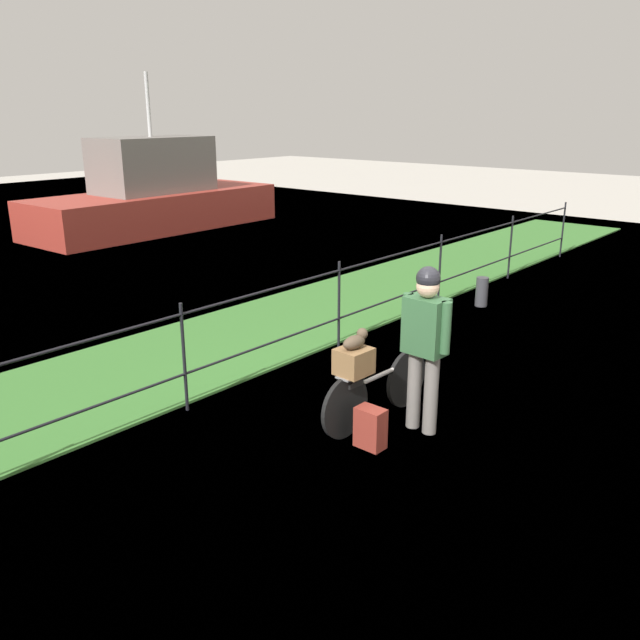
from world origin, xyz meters
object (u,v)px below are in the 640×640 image
terrier_dog (356,340)px  mooring_bollard (482,292)px  cyclist_person (425,335)px  moored_boat_mid (155,197)px  bicycle_main (376,391)px  wooden_crate (354,361)px  backpack_on_paving (370,428)px

terrier_dog → mooring_bollard: (4.90, 1.17, -0.73)m
cyclist_person → moored_boat_mid: moored_boat_mid is taller
bicycle_main → moored_boat_mid: (5.57, 11.39, 0.53)m
bicycle_main → wooden_crate: 0.56m
moored_boat_mid → backpack_on_paving: bearing=-117.4°
mooring_bollard → moored_boat_mid: size_ratio=0.07×
mooring_bollard → backpack_on_paving: bearing=-163.7°
terrier_dog → moored_boat_mid: moored_boat_mid is taller
bicycle_main → backpack_on_paving: (-0.48, -0.29, -0.14)m
bicycle_main → cyclist_person: size_ratio=0.97×
terrier_dog → wooden_crate: bearing=177.3°
cyclist_person → terrier_dog: bearing=135.7°
bicycle_main → terrier_dog: 0.72m
backpack_on_paving → moored_boat_mid: bearing=153.3°
wooden_crate → mooring_bollard: 5.09m
bicycle_main → mooring_bollard: size_ratio=3.41×
wooden_crate → backpack_on_paving: 0.65m
cyclist_person → moored_boat_mid: 13.04m
bicycle_main → terrier_dog: terrier_dog is taller
wooden_crate → terrier_dog: terrier_dog is taller
bicycle_main → wooden_crate: wooden_crate is taller
mooring_bollard → cyclist_person: bearing=-159.6°
wooden_crate → moored_boat_mid: (5.94, 11.38, 0.10)m
wooden_crate → mooring_bollard: size_ratio=0.67×
wooden_crate → moored_boat_mid: size_ratio=0.05×
terrier_dog → moored_boat_mid: (5.91, 11.38, -0.10)m
bicycle_main → moored_boat_mid: bearing=63.9°
mooring_bollard → moored_boat_mid: (1.01, 10.21, 0.63)m
cyclist_person → backpack_on_paving: bearing=165.0°
bicycle_main → mooring_bollard: bearing=14.6°
wooden_crate → moored_boat_mid: 12.83m
backpack_on_paving → mooring_bollard: bearing=107.0°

